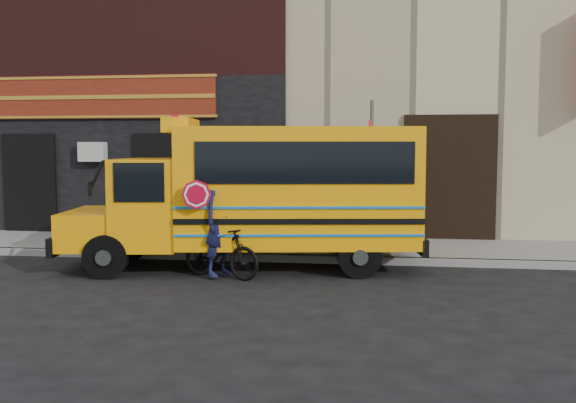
{
  "coord_description": "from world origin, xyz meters",
  "views": [
    {
      "loc": [
        2.33,
        -10.39,
        2.38
      ],
      "look_at": [
        0.58,
        1.85,
        1.32
      ],
      "focal_mm": 40.0,
      "sensor_mm": 36.0,
      "label": 1
    }
  ],
  "objects_px": {
    "sign_pole": "(371,174)",
    "bicycle": "(221,252)",
    "cyclist": "(219,224)",
    "school_bus": "(263,192)"
  },
  "relations": [
    {
      "from": "sign_pole",
      "to": "bicycle",
      "type": "bearing_deg",
      "value": -143.0
    },
    {
      "from": "bicycle",
      "to": "school_bus",
      "type": "bearing_deg",
      "value": -6.94
    },
    {
      "from": "school_bus",
      "to": "bicycle",
      "type": "height_order",
      "value": "school_bus"
    },
    {
      "from": "sign_pole",
      "to": "bicycle",
      "type": "relative_size",
      "value": 2.06
    },
    {
      "from": "sign_pole",
      "to": "bicycle",
      "type": "distance_m",
      "value": 3.59
    },
    {
      "from": "sign_pole",
      "to": "cyclist",
      "type": "distance_m",
      "value": 3.44
    },
    {
      "from": "school_bus",
      "to": "sign_pole",
      "type": "relative_size",
      "value": 2.15
    },
    {
      "from": "bicycle",
      "to": "sign_pole",
      "type": "bearing_deg",
      "value": -30.94
    },
    {
      "from": "sign_pole",
      "to": "school_bus",
      "type": "bearing_deg",
      "value": -155.53
    },
    {
      "from": "cyclist",
      "to": "sign_pole",
      "type": "bearing_deg",
      "value": -28.09
    }
  ]
}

